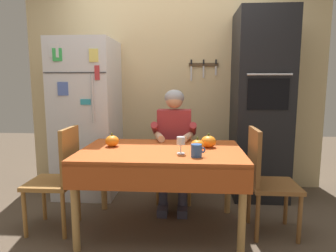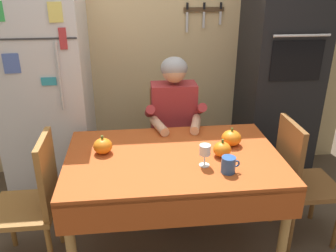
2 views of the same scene
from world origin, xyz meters
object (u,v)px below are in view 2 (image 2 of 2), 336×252
at_px(coffee_mug, 229,165).
at_px(pumpkin_large, 231,138).
at_px(refrigerator, 48,95).
at_px(wall_oven, 279,70).
at_px(chair_left_side, 35,198).
at_px(seated_person, 175,121).
at_px(chair_right_side, 299,177).
at_px(chair_behind_person, 172,136).
at_px(pumpkin_small, 222,149).
at_px(wine_glass, 205,151).
at_px(pumpkin_medium, 103,146).
at_px(dining_table, 174,168).

distance_m(coffee_mug, pumpkin_large, 0.37).
height_order(refrigerator, wall_oven, wall_oven).
bearing_deg(chair_left_side, wall_oven, 26.09).
relative_size(seated_person, coffee_mug, 11.04).
relative_size(refrigerator, pumpkin_large, 13.23).
xyz_separation_m(chair_right_side, pumpkin_large, (-0.49, 0.10, 0.28)).
relative_size(chair_behind_person, pumpkin_small, 7.77).
distance_m(chair_right_side, wine_glass, 0.81).
xyz_separation_m(chair_left_side, pumpkin_large, (1.32, 0.16, 0.28)).
bearing_deg(pumpkin_large, pumpkin_medium, -178.45).
xyz_separation_m(refrigerator, dining_table, (0.95, -0.88, -0.24)).
bearing_deg(chair_behind_person, pumpkin_large, -63.39).
xyz_separation_m(seated_person, chair_right_side, (0.82, -0.58, -0.23)).
distance_m(dining_table, pumpkin_small, 0.34).
height_order(refrigerator, seated_person, refrigerator).
xyz_separation_m(dining_table, wine_glass, (0.17, -0.13, 0.18)).
relative_size(dining_table, pumpkin_small, 11.70).
xyz_separation_m(refrigerator, pumpkin_large, (1.37, -0.75, -0.11)).
bearing_deg(dining_table, chair_right_side, 1.79).
xyz_separation_m(seated_person, pumpkin_medium, (-0.54, -0.50, 0.05)).
relative_size(pumpkin_medium, pumpkin_small, 1.04).
xyz_separation_m(refrigerator, coffee_mug, (1.25, -1.11, -0.11)).
height_order(seated_person, pumpkin_large, seated_person).
height_order(refrigerator, coffee_mug, refrigerator).
relative_size(chair_behind_person, pumpkin_medium, 7.45).
relative_size(wine_glass, pumpkin_large, 1.04).
relative_size(pumpkin_large, pumpkin_medium, 1.09).
relative_size(wall_oven, chair_right_side, 2.26).
xyz_separation_m(pumpkin_medium, pumpkin_small, (0.77, -0.13, -0.00)).
height_order(chair_left_side, wine_glass, chair_left_side).
bearing_deg(pumpkin_small, wall_oven, 52.02).
bearing_deg(pumpkin_large, wall_oven, 51.37).
bearing_deg(chair_left_side, refrigerator, 93.08).
relative_size(dining_table, chair_left_side, 1.51).
bearing_deg(pumpkin_small, chair_right_side, 4.95).
distance_m(chair_left_side, pumpkin_medium, 0.54).
distance_m(dining_table, chair_left_side, 0.91).
distance_m(wall_oven, chair_behind_person, 1.11).
bearing_deg(refrigerator, dining_table, -42.91).
relative_size(seated_person, pumpkin_large, 9.15).
bearing_deg(refrigerator, pumpkin_small, -35.68).
distance_m(dining_table, coffee_mug, 0.40).
xyz_separation_m(chair_behind_person, chair_left_side, (-0.98, -0.83, 0.00)).
distance_m(chair_behind_person, chair_left_side, 1.28).
bearing_deg(pumpkin_medium, dining_table, -12.93).
bearing_deg(pumpkin_medium, chair_left_side, -162.74).
xyz_separation_m(wall_oven, chair_behind_person, (-0.97, -0.13, -0.54)).
distance_m(chair_behind_person, wine_glass, 0.99).
bearing_deg(chair_left_side, chair_behind_person, 40.00).
bearing_deg(wine_glass, pumpkin_medium, 159.42).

